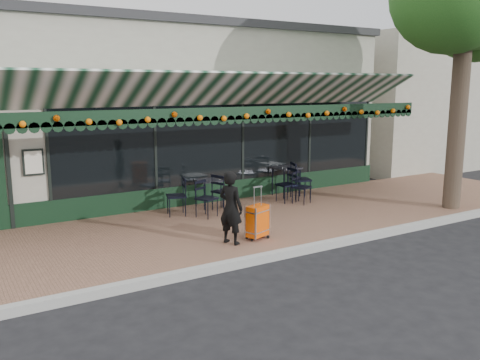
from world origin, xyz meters
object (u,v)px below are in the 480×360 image
cafe_table_a (286,170)px  chair_a_right (301,180)px  chair_a_left (286,185)px  chair_b_right (223,192)px  chair_a_front (302,187)px  chair_b_front (207,199)px  suitcase (257,221)px  chair_b_left (176,196)px  woman (231,208)px  cafe_table_b (208,183)px

cafe_table_a → chair_a_right: (0.15, -0.44, -0.22)m
chair_a_left → chair_b_right: 1.79m
chair_a_right → chair_b_right: 2.37m
cafe_table_a → chair_b_right: chair_b_right is taller
chair_a_left → chair_a_front: size_ratio=1.07×
cafe_table_a → chair_b_front: 3.00m
suitcase → chair_b_left: (-0.59, 2.48, 0.09)m
woman → chair_b_left: size_ratio=1.58×
woman → suitcase: size_ratio=1.35×
cafe_table_a → chair_b_right: (-2.23, -0.53, -0.26)m
cafe_table_a → woman: bearing=-139.8°
woman → chair_b_right: bearing=-50.1°
woman → chair_b_left: (0.00, 2.47, -0.25)m
chair_a_right → woman: bearing=143.2°
suitcase → cafe_table_b: bearing=61.9°
chair_a_left → cafe_table_b: bearing=-107.5°
chair_b_right → chair_b_front: bearing=101.1°
chair_a_front → cafe_table_a: bearing=54.0°
chair_a_left → chair_b_right: chair_b_right is taller
cafe_table_b → chair_a_left: bearing=-15.9°
chair_b_front → chair_a_right: bearing=-15.3°
chair_b_right → suitcase: bearing=148.2°
woman → cafe_table_b: 2.98m
cafe_table_b → chair_b_right: size_ratio=0.76×
chair_a_front → chair_b_front: chair_b_front is taller
chair_a_front → chair_b_left: (-3.17, 0.54, 0.03)m
cafe_table_b → chair_a_left: size_ratio=0.77×
cafe_table_b → chair_a_front: chair_a_front is taller
cafe_table_a → chair_a_left: bearing=-126.1°
woman → chair_b_left: woman is taller
cafe_table_b → chair_a_front: bearing=-22.0°
chair_a_left → chair_b_right: bearing=-94.0°
chair_b_right → chair_b_front: chair_b_right is taller
chair_a_right → chair_b_left: 3.52m
chair_a_left → chair_a_right: size_ratio=0.90×
cafe_table_a → cafe_table_b: size_ratio=1.16×
woman → chair_a_right: bearing=-79.3°
woman → cafe_table_a: bearing=-73.6°
cafe_table_a → chair_a_front: 1.00m
woman → chair_b_left: 2.48m
woman → suitcase: bearing=-114.4°
cafe_table_a → chair_a_front: chair_a_front is taller
chair_b_left → chair_b_front: (0.52, -0.50, -0.02)m
woman → chair_a_right: woman is taller
woman → chair_b_right: size_ratio=1.55×
cafe_table_a → chair_a_right: chair_a_right is taller
chair_a_front → chair_b_front: 2.65m
cafe_table_a → chair_a_right: bearing=-71.3°
chair_a_left → chair_b_front: bearing=-85.0°
chair_a_front → chair_b_right: chair_b_right is taller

